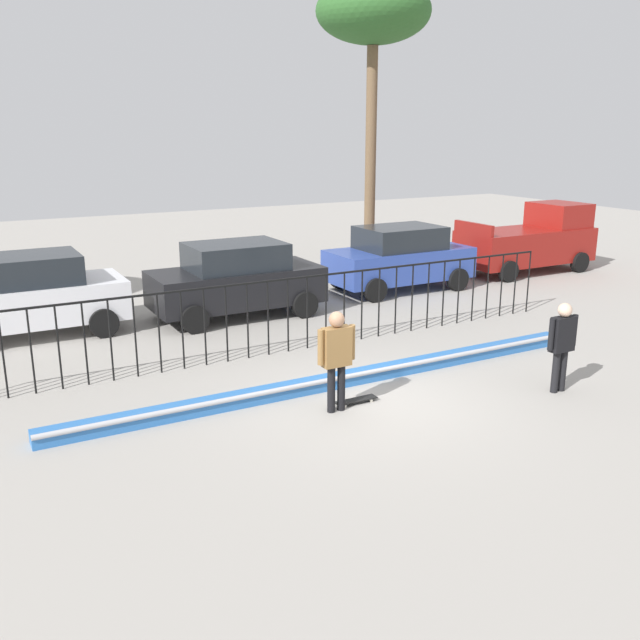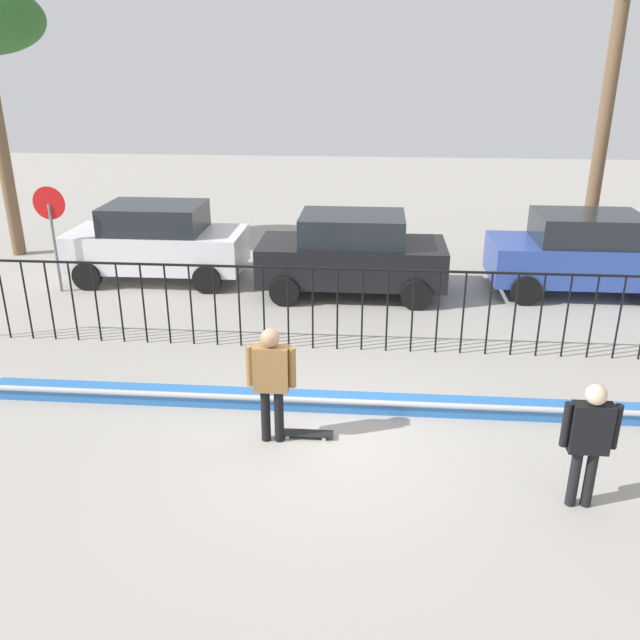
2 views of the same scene
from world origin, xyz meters
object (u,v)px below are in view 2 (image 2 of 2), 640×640
object	(u,v)px
parked_car_black	(352,254)
skateboard	(306,433)
camera_operator	(589,435)
parked_car_white	(157,241)
parked_car_blue	(584,253)
skateboarder	(271,375)
stop_sign	(52,225)

from	to	relation	value
parked_car_black	skateboard	bearing A→B (deg)	-96.35
camera_operator	parked_car_white	size ratio (longest dim) A/B	0.39
parked_car_blue	camera_operator	bearing A→B (deg)	-102.94
parked_car_white	parked_car_blue	size ratio (longest dim) A/B	1.00
skateboarder	parked_car_black	bearing A→B (deg)	49.54
parked_car_black	parked_car_blue	xyz separation A→B (m)	(5.40, 0.51, 0.00)
stop_sign	parked_car_blue	bearing A→B (deg)	4.30
skateboarder	parked_car_black	xyz separation A→B (m)	(0.88, 6.59, -0.08)
skateboard	parked_car_blue	world-z (taller)	parked_car_blue
parked_car_white	parked_car_blue	bearing A→B (deg)	-5.51
skateboard	stop_sign	world-z (taller)	stop_sign
skateboard	parked_car_black	world-z (taller)	parked_car_black
skateboarder	parked_car_blue	bearing A→B (deg)	15.64
skateboarder	parked_car_white	xyz separation A→B (m)	(-3.99, 7.29, -0.08)
skateboarder	parked_car_black	distance (m)	6.65
parked_car_blue	stop_sign	world-z (taller)	stop_sign
parked_car_blue	stop_sign	size ratio (longest dim) A/B	1.72
parked_car_white	parked_car_blue	distance (m)	10.27
camera_operator	parked_car_black	size ratio (longest dim) A/B	0.39
parked_car_white	parked_car_black	distance (m)	4.92
parked_car_white	parked_car_blue	xyz separation A→B (m)	(10.26, -0.19, 0.00)
stop_sign	camera_operator	bearing A→B (deg)	-36.10
camera_operator	skateboard	bearing A→B (deg)	12.92
parked_car_blue	stop_sign	xyz separation A→B (m)	(-12.32, -0.93, 0.64)
parked_car_white	parked_car_black	size ratio (longest dim) A/B	1.00
skateboard	parked_car_white	world-z (taller)	parked_car_white
parked_car_black	stop_sign	bearing A→B (deg)	-179.30
parked_car_black	stop_sign	size ratio (longest dim) A/B	1.72
camera_operator	stop_sign	bearing A→B (deg)	-3.13
parked_car_white	parked_car_black	xyz separation A→B (m)	(4.87, -0.70, 0.00)
skateboarder	camera_operator	size ratio (longest dim) A/B	1.05
parked_car_black	stop_sign	world-z (taller)	stop_sign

